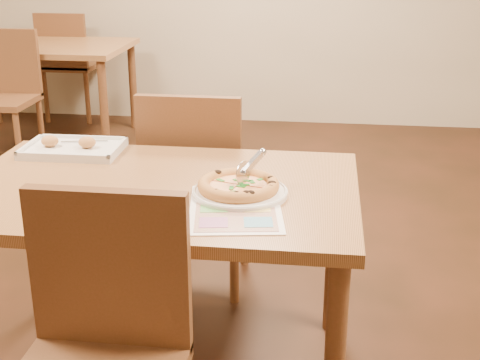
# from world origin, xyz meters

# --- Properties ---
(dining_table) EXTENTS (1.30, 0.85, 0.72)m
(dining_table) POSITION_xyz_m (0.00, 0.00, 0.63)
(dining_table) COLOR #A36E41
(dining_table) RESTS_ON ground
(chair_near) EXTENTS (0.42, 0.42, 0.47)m
(chair_near) POSITION_xyz_m (0.00, -0.60, 0.57)
(chair_near) COLOR brown
(chair_near) RESTS_ON ground
(chair_far) EXTENTS (0.42, 0.42, 0.47)m
(chair_far) POSITION_xyz_m (-0.00, 0.60, 0.57)
(chair_far) COLOR brown
(chair_far) RESTS_ON ground
(bg_table) EXTENTS (1.30, 0.85, 0.72)m
(bg_table) POSITION_xyz_m (-1.60, 2.80, 0.63)
(bg_table) COLOR #A36E41
(bg_table) RESTS_ON ground
(bg_chair_near) EXTENTS (0.42, 0.42, 0.47)m
(bg_chair_near) POSITION_xyz_m (-1.60, 2.20, 0.57)
(bg_chair_near) COLOR brown
(bg_chair_near) RESTS_ON ground
(bg_chair_far) EXTENTS (0.42, 0.42, 0.47)m
(bg_chair_far) POSITION_xyz_m (-1.60, 3.30, 0.57)
(bg_chair_far) COLOR brown
(bg_chair_far) RESTS_ON ground
(plate) EXTENTS (0.32, 0.32, 0.02)m
(plate) POSITION_xyz_m (0.28, -0.05, 0.73)
(plate) COLOR white
(plate) RESTS_ON dining_table
(pizza) EXTENTS (0.26, 0.26, 0.04)m
(pizza) POSITION_xyz_m (0.27, -0.04, 0.75)
(pizza) COLOR gold
(pizza) RESTS_ON plate
(pizza_cutter) EXTENTS (0.08, 0.14, 0.09)m
(pizza_cutter) POSITION_xyz_m (0.30, -0.01, 0.80)
(pizza_cutter) COLOR silver
(pizza_cutter) RESTS_ON pizza
(appetizer_tray) EXTENTS (0.36, 0.25, 0.06)m
(appetizer_tray) POSITION_xyz_m (-0.40, 0.30, 0.73)
(appetizer_tray) COLOR silver
(appetizer_tray) RESTS_ON dining_table
(menu) EXTENTS (0.33, 0.42, 0.00)m
(menu) POSITION_xyz_m (0.28, -0.16, 0.72)
(menu) COLOR white
(menu) RESTS_ON dining_table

